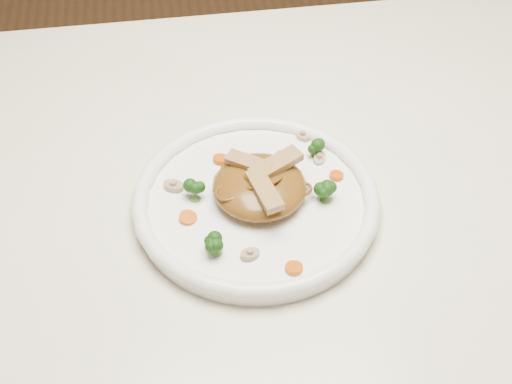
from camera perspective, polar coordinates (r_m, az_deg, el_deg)
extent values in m
cube|color=white|center=(0.93, 2.83, 0.60)|extent=(1.20, 0.80, 0.04)
cylinder|color=brown|center=(1.58, 19.55, 1.66)|extent=(0.06, 0.06, 0.71)
cylinder|color=white|center=(0.86, 0.00, -1.03)|extent=(0.34, 0.34, 0.02)
ellipsoid|color=brown|center=(0.85, 0.28, 0.46)|extent=(0.15, 0.15, 0.04)
cube|color=tan|center=(0.84, 1.62, 2.25)|extent=(0.07, 0.05, 0.01)
cube|color=tan|center=(0.85, -0.57, 2.41)|extent=(0.06, 0.05, 0.01)
cube|color=tan|center=(0.81, 0.71, 0.15)|extent=(0.04, 0.07, 0.01)
cylinder|color=#BC4806|center=(0.91, 2.21, 2.90)|extent=(0.03, 0.03, 0.00)
cylinder|color=#BC4806|center=(0.84, -5.55, -2.09)|extent=(0.03, 0.03, 0.00)
cylinder|color=#BC4806|center=(0.89, 6.56, 1.34)|extent=(0.02, 0.02, 0.00)
cylinder|color=#BC4806|center=(0.90, -2.89, 2.69)|extent=(0.02, 0.02, 0.00)
cylinder|color=#BC4806|center=(0.78, 3.10, -6.18)|extent=(0.03, 0.03, 0.00)
cylinder|color=tan|center=(0.79, -0.50, -5.07)|extent=(0.03, 0.03, 0.01)
cylinder|color=tan|center=(0.91, 5.17, 2.72)|extent=(0.03, 0.03, 0.01)
cylinder|color=tan|center=(0.87, -6.72, 0.50)|extent=(0.04, 0.04, 0.01)
cylinder|color=tan|center=(0.94, 3.82, 4.57)|extent=(0.03, 0.03, 0.01)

